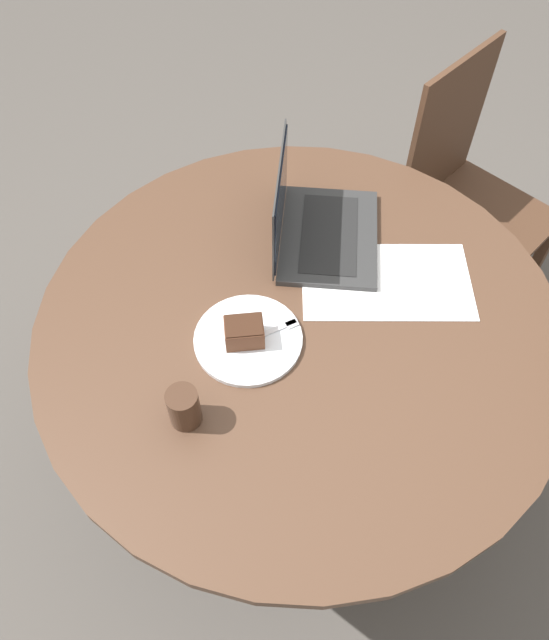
% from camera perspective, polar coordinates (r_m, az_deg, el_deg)
% --- Properties ---
extents(ground_plane, '(12.00, 12.00, 0.00)m').
position_cam_1_polar(ground_plane, '(2.13, 1.66, -11.90)').
color(ground_plane, '#4C4742').
extents(dining_table, '(1.25, 1.25, 0.76)m').
position_cam_1_polar(dining_table, '(1.58, 2.20, -2.74)').
color(dining_table, '#4C3323').
rests_on(dining_table, ground_plane).
extents(chair, '(0.59, 0.59, 0.95)m').
position_cam_1_polar(chair, '(2.23, 16.91, 10.56)').
color(chair, '#472D1E').
rests_on(chair, ground_plane).
extents(paper_document, '(0.42, 0.26, 0.00)m').
position_cam_1_polar(paper_document, '(1.56, 10.19, 3.52)').
color(paper_document, white).
rests_on(paper_document, dining_table).
extents(plate, '(0.25, 0.25, 0.01)m').
position_cam_1_polar(plate, '(1.43, -2.43, -1.77)').
color(plate, silver).
rests_on(plate, dining_table).
extents(cake_slice, '(0.09, 0.07, 0.06)m').
position_cam_1_polar(cake_slice, '(1.40, -2.79, -1.10)').
color(cake_slice, brown).
rests_on(cake_slice, plate).
extents(fork, '(0.16, 0.09, 0.00)m').
position_cam_1_polar(fork, '(1.43, -0.36, -1.06)').
color(fork, silver).
rests_on(fork, plate).
extents(coffee_glass, '(0.07, 0.07, 0.10)m').
position_cam_1_polar(coffee_glass, '(1.30, -8.28, -7.91)').
color(coffee_glass, '#3D2619').
rests_on(coffee_glass, dining_table).
extents(laptop, '(0.30, 0.37, 0.24)m').
position_cam_1_polar(laptop, '(1.60, 3.88, 8.47)').
color(laptop, '#2D2D2D').
rests_on(laptop, dining_table).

